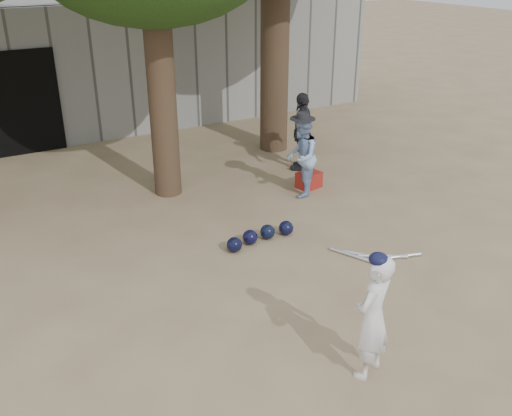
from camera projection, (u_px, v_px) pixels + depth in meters
ground at (255, 320)px, 6.88m from camera, size 70.00×70.00×0.00m
boy_player at (373, 317)px, 5.73m from camera, size 0.60×0.51×1.40m
spectator_blue at (301, 157)px, 10.07m from camera, size 0.87×0.89×1.45m
spectator_dark at (302, 132)px, 11.27m from camera, size 0.94×0.88×1.56m
red_bag at (309, 180)px, 10.62m from camera, size 0.47×0.40×0.30m
back_building at (50, 61)px, 14.39m from camera, size 16.00×5.24×3.00m
helmet_row at (260, 235)px, 8.65m from camera, size 1.19×0.34×0.23m
bat_pile at (375, 256)px, 8.24m from camera, size 1.06×0.83×0.06m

